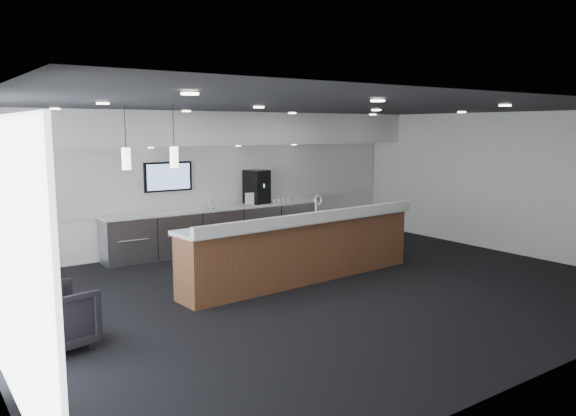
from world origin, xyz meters
TOP-DOWN VIEW (x-y plane):
  - ground at (0.00, 0.00)m, footprint 10.00×10.00m
  - ceiling at (0.00, 0.00)m, footprint 10.00×8.00m
  - back_wall at (0.00, 4.00)m, footprint 10.00×0.02m
  - right_wall at (5.00, 0.00)m, footprint 0.02×8.00m
  - soffit_bulkhead at (0.00, 3.55)m, footprint 10.00×0.90m
  - alcove_panel at (0.00, 3.97)m, footprint 9.80×0.06m
  - back_credenza at (-0.00, 3.64)m, footprint 5.06×0.66m
  - wall_tv at (-1.00, 3.91)m, footprint 1.05×0.08m
  - pendant_left at (-2.40, 0.80)m, footprint 0.12×0.12m
  - pendant_right at (-3.10, 0.80)m, footprint 0.12×0.12m
  - ceiling_can_lights at (0.00, 0.00)m, footprint 7.00×5.00m
  - service_counter at (0.05, 0.57)m, footprint 4.81×1.10m
  - coffee_machine at (1.05, 3.69)m, footprint 0.53×0.61m
  - info_sign_left at (-0.17, 3.54)m, footprint 0.14×0.06m
  - info_sign_right at (0.77, 3.54)m, footprint 0.20×0.08m
  - armchair at (-4.26, -0.19)m, footprint 0.99×0.97m
  - lounge_guest at (-4.60, 0.29)m, footprint 0.55×0.74m
  - cup_0 at (1.85, 3.54)m, footprint 0.09×0.09m
  - cup_1 at (1.71, 3.54)m, footprint 0.13×0.13m
  - cup_2 at (1.57, 3.54)m, footprint 0.11×0.11m
  - cup_3 at (1.43, 3.54)m, footprint 0.12×0.12m

SIDE VIEW (x-z plane):
  - ground at x=0.00m, z-range 0.00..0.00m
  - armchair at x=-4.26m, z-range 0.00..0.77m
  - back_credenza at x=0.00m, z-range 0.00..0.95m
  - service_counter at x=0.05m, z-range -0.17..1.32m
  - lounge_guest at x=-4.60m, z-range 0.00..1.86m
  - cup_0 at x=1.85m, z-range 0.95..1.04m
  - cup_1 at x=1.71m, z-range 0.95..1.04m
  - cup_2 at x=1.57m, z-range 0.95..1.04m
  - cup_3 at x=1.43m, z-range 0.95..1.04m
  - info_sign_left at x=-0.17m, z-range 0.95..1.15m
  - info_sign_right at x=0.77m, z-range 0.95..1.22m
  - coffee_machine at x=1.05m, z-range 0.95..1.71m
  - back_wall at x=0.00m, z-range 0.00..3.00m
  - right_wall at x=5.00m, z-range 0.00..3.00m
  - alcove_panel at x=0.00m, z-range 0.90..2.30m
  - wall_tv at x=-1.00m, z-range 1.34..1.96m
  - pendant_left at x=-2.40m, z-range 2.10..2.40m
  - pendant_right at x=-3.10m, z-range 2.10..2.40m
  - soffit_bulkhead at x=0.00m, z-range 2.30..3.00m
  - ceiling_can_lights at x=0.00m, z-range 2.96..2.98m
  - ceiling at x=0.00m, z-range 2.99..3.01m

